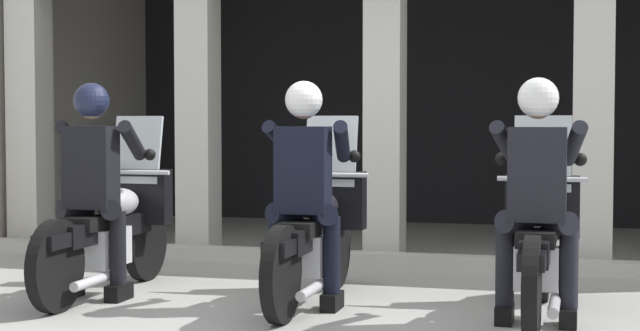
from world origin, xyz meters
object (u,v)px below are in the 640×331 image
motorcycle_center (316,232)px  police_officer_left (93,172)px  motorcycle_right (539,242)px  police_officer_right (537,179)px  police_officer_center (304,174)px  motorcycle_left (112,227)px

motorcycle_center → police_officer_left: bearing=-164.2°
motorcycle_right → police_officer_right: (-0.00, -0.28, 0.44)m
motorcycle_right → police_officer_right: 0.52m
police_officer_center → motorcycle_right: (1.59, 0.15, -0.44)m
police_officer_right → police_officer_center: bearing=170.9°
motorcycle_right → police_officer_center: bearing=-178.9°
motorcycle_left → police_officer_center: (1.59, -0.21, 0.44)m
police_officer_center → motorcycle_left: bearing=175.6°
motorcycle_center → motorcycle_right: size_ratio=1.00×
motorcycle_left → police_officer_left: 0.52m
motorcycle_right → motorcycle_center: bearing=170.9°
police_officer_right → motorcycle_left: bearing=169.4°
police_officer_left → motorcycle_center: bearing=16.3°
motorcycle_right → police_officer_right: police_officer_right is taller
police_officer_center → motorcycle_right: size_ratio=0.78×
motorcycle_left → motorcycle_right: 3.18m
police_officer_center → police_officer_right: 1.59m
police_officer_left → motorcycle_center: (1.59, 0.35, -0.44)m
motorcycle_left → police_officer_right: 3.22m
motorcycle_left → police_officer_center: police_officer_center is taller
police_officer_left → motorcycle_right: (3.18, 0.22, -0.44)m
motorcycle_left → police_officer_left: police_officer_left is taller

